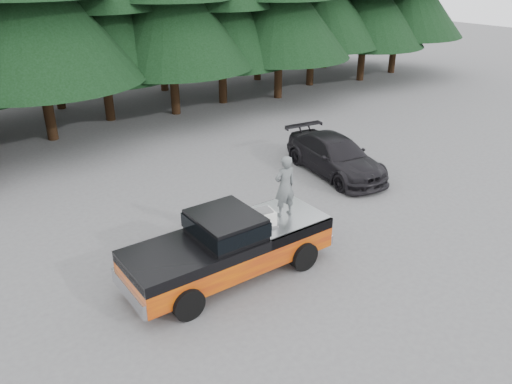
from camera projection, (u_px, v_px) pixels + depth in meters
ground at (232, 266)px, 14.38m from camera, size 120.00×120.00×0.00m
pickup_truck at (229, 254)px, 13.73m from camera, size 6.00×2.04×1.33m
truck_cab at (225, 224)px, 13.27m from camera, size 1.66×1.90×0.59m
air_compressor at (263, 219)px, 13.71m from camera, size 0.69×0.61×0.42m
man_on_bed at (285, 186)px, 14.02m from camera, size 0.70×0.49×1.81m
parked_car at (335, 156)px, 20.33m from camera, size 2.80×5.43×1.51m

